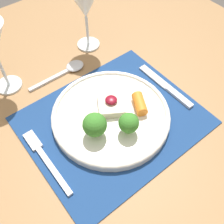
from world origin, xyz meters
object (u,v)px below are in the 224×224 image
at_px(knife, 168,88).
at_px(spoon, 70,69).
at_px(dinner_plate, 112,114).
at_px(fork, 44,157).
at_px(wine_glass_near, 85,4).

height_order(knife, spoon, spoon).
relative_size(dinner_plate, fork, 1.54).
height_order(knife, wine_glass_near, wine_glass_near).
height_order(dinner_plate, knife, dinner_plate).
bearing_deg(wine_glass_near, dinner_plate, -113.67).
relative_size(fork, spoon, 1.08).
xyz_separation_m(fork, spoon, (0.19, 0.19, 0.00)).
bearing_deg(spoon, fork, -135.48).
bearing_deg(knife, fork, 173.80).
relative_size(dinner_plate, knife, 1.54).
relative_size(fork, knife, 1.00).
height_order(dinner_plate, fork, dinner_plate).
bearing_deg(fork, knife, -3.96).
xyz_separation_m(dinner_plate, knife, (0.17, -0.02, -0.01)).
height_order(dinner_plate, spoon, dinner_plate).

